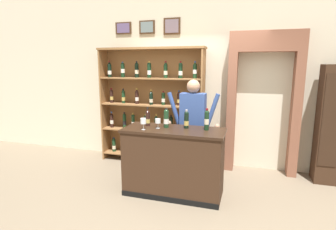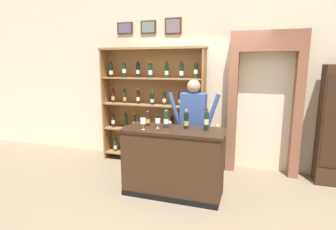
{
  "view_description": "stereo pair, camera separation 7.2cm",
  "coord_description": "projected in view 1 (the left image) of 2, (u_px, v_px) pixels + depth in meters",
  "views": [
    {
      "loc": [
        0.99,
        -3.7,
        1.95
      ],
      "look_at": [
        -0.19,
        0.18,
        1.18
      ],
      "focal_mm": 28.82,
      "sensor_mm": 36.0,
      "label": 1
    },
    {
      "loc": [
        1.05,
        -3.68,
        1.95
      ],
      "look_at": [
        -0.19,
        0.18,
        1.18
      ],
      "focal_mm": 28.82,
      "sensor_mm": 36.0,
      "label": 2
    }
  ],
  "objects": [
    {
      "name": "tasting_bottle_bianco",
      "position": [
        166.0,
        118.0,
        4.02
      ],
      "size": [
        0.08,
        0.08,
        0.29
      ],
      "color": "#19381E",
      "rests_on": "tasting_counter"
    },
    {
      "name": "back_wall",
      "position": [
        198.0,
        76.0,
        5.24
      ],
      "size": [
        12.0,
        0.19,
        3.44
      ],
      "color": "beige",
      "rests_on": "ground"
    },
    {
      "name": "ground_plane",
      "position": [
        177.0,
        194.0,
        4.13
      ],
      "size": [
        14.0,
        14.0,
        0.02
      ],
      "primitive_type": "cube",
      "color": "#7A6B56"
    },
    {
      "name": "tasting_bottle_grappa",
      "position": [
        148.0,
        118.0,
        4.14
      ],
      "size": [
        0.07,
        0.07,
        0.29
      ],
      "color": "black",
      "rests_on": "tasting_counter"
    },
    {
      "name": "wine_glass_right",
      "position": [
        143.0,
        121.0,
        3.89
      ],
      "size": [
        0.08,
        0.08,
        0.17
      ],
      "color": "silver",
      "rests_on": "tasting_counter"
    },
    {
      "name": "wine_shelf",
      "position": [
        152.0,
        103.0,
        5.27
      ],
      "size": [
        2.09,
        0.36,
        2.25
      ],
      "color": "olive",
      "rests_on": "ground"
    },
    {
      "name": "shopkeeper",
      "position": [
        193.0,
        119.0,
        4.45
      ],
      "size": [
        0.89,
        0.22,
        1.7
      ],
      "color": "#2D3347",
      "rests_on": "ground"
    },
    {
      "name": "tasting_counter",
      "position": [
        174.0,
        162.0,
        4.04
      ],
      "size": [
        1.49,
        0.63,
        1.01
      ],
      "color": "#382316",
      "rests_on": "ground"
    },
    {
      "name": "tasting_bottle_super_tuscan",
      "position": [
        186.0,
        120.0,
        3.97
      ],
      "size": [
        0.07,
        0.07,
        0.28
      ],
      "color": "black",
      "rests_on": "tasting_counter"
    },
    {
      "name": "tasting_bottle_vin_santo",
      "position": [
        207.0,
        120.0,
        3.86
      ],
      "size": [
        0.07,
        0.07,
        0.32
      ],
      "color": "black",
      "rests_on": "tasting_counter"
    },
    {
      "name": "archway_doorway",
      "position": [
        263.0,
        94.0,
        4.82
      ],
      "size": [
        1.23,
        0.45,
        2.5
      ],
      "color": "brown",
      "rests_on": "ground"
    },
    {
      "name": "wine_glass_left",
      "position": [
        158.0,
        121.0,
        3.97
      ],
      "size": [
        0.08,
        0.08,
        0.14
      ],
      "color": "silver",
      "rests_on": "tasting_counter"
    }
  ]
}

